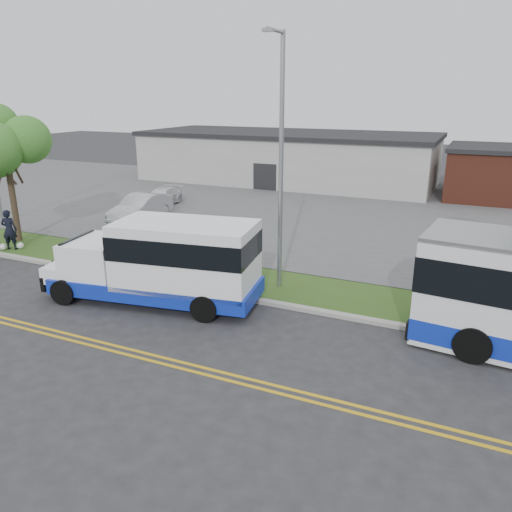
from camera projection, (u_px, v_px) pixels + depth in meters
The scene contains 16 objects.
ground at pixel (178, 301), 18.94m from camera, with size 140.00×140.00×0.00m, color #28282B.
lane_line_north at pixel (111, 345), 15.60m from camera, with size 70.00×0.12×0.01m, color gold.
lane_line_south at pixel (104, 349), 15.34m from camera, with size 70.00×0.12×0.01m, color gold.
curb at pixel (193, 289), 19.87m from camera, with size 80.00×0.30×0.15m, color #9E9B93.
verge at pixel (215, 275), 21.43m from camera, with size 80.00×3.30×0.10m, color #354F1A.
parking_lot at pixel (317, 210), 33.64m from camera, with size 80.00×25.00×0.10m, color #4C4C4F.
commercial_building at pixel (287, 157), 44.00m from camera, with size 25.40×10.40×4.35m.
brick_wing at pixel (492, 173), 36.70m from camera, with size 6.30×7.30×3.90m.
tree_west at pixel (5, 144), 24.85m from camera, with size 4.40×4.40×6.91m.
streetlight_near at pixel (280, 157), 18.50m from camera, with size 0.35×1.53×9.50m.
shuttle_bus at pixel (166, 260), 18.33m from camera, with size 8.45×3.84×3.13m.
pedestrian at pixel (9, 230), 24.58m from camera, with size 0.73×0.48×2.01m, color black.
parked_car_a at pixel (141, 208), 30.17m from camera, with size 1.71×4.89×1.61m, color #A9ADB1.
parked_car_b at pixel (162, 197), 34.53m from camera, with size 1.65×4.07×1.18m, color white.
grocery_bag_left at pixel (3, 247), 24.74m from camera, with size 0.32×0.32×0.32m, color white.
grocery_bag_right at pixel (20, 246), 24.94m from camera, with size 0.32×0.32×0.32m, color white.
Camera 1 is at (9.93, -14.69, 7.47)m, focal length 35.00 mm.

